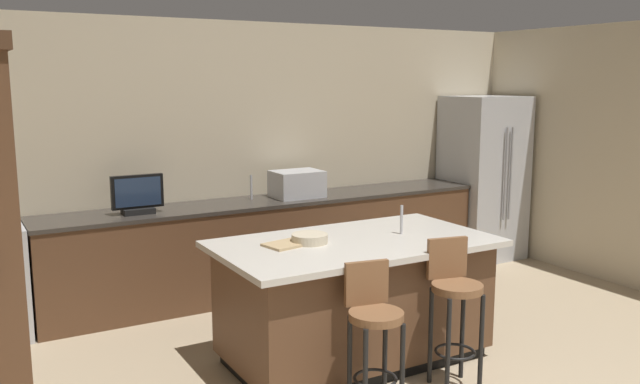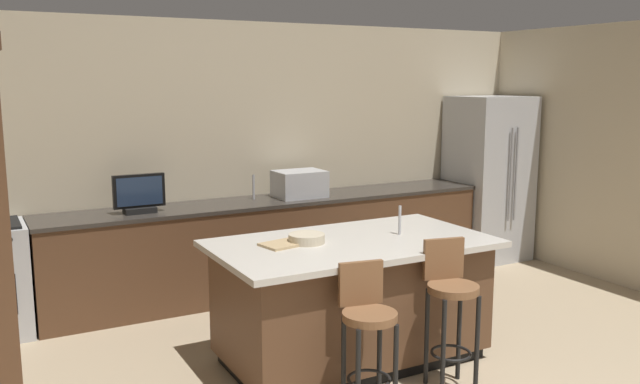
{
  "view_description": "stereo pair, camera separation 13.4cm",
  "coord_description": "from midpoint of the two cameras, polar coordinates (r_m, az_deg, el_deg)",
  "views": [
    {
      "loc": [
        -2.79,
        -1.68,
        2.07
      ],
      "look_at": [
        -0.05,
        3.11,
        1.13
      ],
      "focal_mm": 37.45,
      "sensor_mm": 36.0,
      "label": 1
    },
    {
      "loc": [
        -2.67,
        -1.74,
        2.07
      ],
      "look_at": [
        -0.05,
        3.11,
        1.13
      ],
      "focal_mm": 37.45,
      "sensor_mm": 36.0,
      "label": 2
    }
  ],
  "objects": [
    {
      "name": "refrigerator",
      "position": [
        7.94,
        13.27,
        1.2
      ],
      "size": [
        0.81,
        0.77,
        1.87
      ],
      "color": "#B7BABF",
      "rests_on": "ground_plane"
    },
    {
      "name": "cutting_board",
      "position": [
        4.71,
        -3.64,
        -4.47
      ],
      "size": [
        0.35,
        0.28,
        0.02
      ],
      "primitive_type": "cube",
      "rotation": [
        0.0,
        0.0,
        0.2
      ],
      "color": "tan",
      "rests_on": "kitchen_island"
    },
    {
      "name": "bar_stool_left",
      "position": [
        4.2,
        3.68,
        -11.35
      ],
      "size": [
        0.34,
        0.36,
        0.95
      ],
      "rotation": [
        0.0,
        0.0,
        -0.17
      ],
      "color": "brown",
      "rests_on": "ground_plane"
    },
    {
      "name": "counter_back",
      "position": [
        6.6,
        -4.5,
        -4.52
      ],
      "size": [
        4.49,
        0.62,
        0.91
      ],
      "color": "brown",
      "rests_on": "ground_plane"
    },
    {
      "name": "kitchen_island",
      "position": [
        4.97,
        2.17,
        -9.16
      ],
      "size": [
        2.01,
        1.13,
        0.91
      ],
      "color": "black",
      "rests_on": "ground_plane"
    },
    {
      "name": "microwave",
      "position": [
        6.59,
        -2.56,
        0.69
      ],
      "size": [
        0.48,
        0.36,
        0.26
      ],
      "primitive_type": "cube",
      "color": "#B7BABF",
      "rests_on": "counter_back"
    },
    {
      "name": "fruit_bowl",
      "position": [
        4.77,
        -1.7,
        -3.99
      ],
      "size": [
        0.26,
        0.26,
        0.07
      ],
      "primitive_type": "cylinder",
      "color": "beige",
      "rests_on": "kitchen_island"
    },
    {
      "name": "sink_faucet_back",
      "position": [
        6.49,
        -6.49,
        0.41
      ],
      "size": [
        0.02,
        0.02,
        0.24
      ],
      "primitive_type": "cylinder",
      "color": "#B2B2B7",
      "rests_on": "counter_back"
    },
    {
      "name": "sink_faucet_island",
      "position": [
        5.05,
        6.23,
        -2.37
      ],
      "size": [
        0.02,
        0.02,
        0.22
      ],
      "primitive_type": "cylinder",
      "color": "#B2B2B7",
      "rests_on": "kitchen_island"
    },
    {
      "name": "wall_back",
      "position": [
        6.79,
        -5.89,
        3.18
      ],
      "size": [
        6.72,
        0.12,
        2.62
      ],
      "primitive_type": "cube",
      "color": "beige",
      "rests_on": "ground_plane"
    },
    {
      "name": "bar_stool_right",
      "position": [
        4.59,
        10.58,
        -9.03
      ],
      "size": [
        0.35,
        0.36,
        1.01
      ],
      "rotation": [
        0.0,
        0.0,
        -0.21
      ],
      "color": "brown",
      "rests_on": "ground_plane"
    },
    {
      "name": "tv_monitor",
      "position": [
        5.99,
        -15.94,
        -0.34
      ],
      "size": [
        0.45,
        0.16,
        0.34
      ],
      "color": "black",
      "rests_on": "counter_back"
    }
  ]
}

